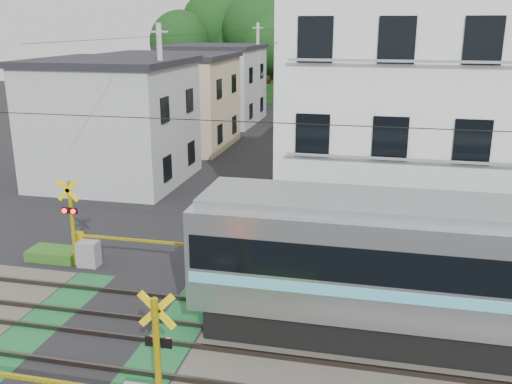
# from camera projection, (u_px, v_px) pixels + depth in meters

# --- Properties ---
(ground) EXTENTS (120.00, 120.00, 0.00)m
(ground) POSITION_uv_depth(u_px,v_px,m) (108.00, 327.00, 15.62)
(ground) COLOR black
(track_bed) EXTENTS (120.00, 120.00, 0.14)m
(track_bed) POSITION_uv_depth(u_px,v_px,m) (108.00, 325.00, 15.61)
(track_bed) COLOR #47423A
(track_bed) RESTS_ON ground
(crossing_signal_far) EXTENTS (4.74, 0.65, 3.09)m
(crossing_signal_far) POSITION_uv_depth(u_px,v_px,m) (87.00, 246.00, 19.38)
(crossing_signal_far) COLOR yellow
(crossing_signal_far) RESTS_ON ground
(apartment_block) EXTENTS (10.20, 8.36, 9.30)m
(apartment_block) POSITION_uv_depth(u_px,v_px,m) (425.00, 116.00, 21.36)
(apartment_block) COLOR silver
(apartment_block) RESTS_ON ground
(houses_row) EXTENTS (22.07, 31.35, 6.80)m
(houses_row) POSITION_uv_depth(u_px,v_px,m) (284.00, 95.00, 38.86)
(houses_row) COLOR #A6A9AB
(houses_row) RESTS_ON ground
(tree_hill) EXTENTS (40.00, 13.00, 11.66)m
(tree_hill) POSITION_uv_depth(u_px,v_px,m) (315.00, 47.00, 59.50)
(tree_hill) COLOR #143712
(tree_hill) RESTS_ON ground
(catenary) EXTENTS (60.00, 5.04, 7.00)m
(catenary) POSITION_uv_depth(u_px,v_px,m) (333.00, 214.00, 13.32)
(catenary) COLOR #2D2D33
(catenary) RESTS_ON ground
(utility_poles) EXTENTS (7.90, 42.00, 8.00)m
(utility_poles) POSITION_uv_depth(u_px,v_px,m) (256.00, 87.00, 36.18)
(utility_poles) COLOR #A5A5A0
(utility_poles) RESTS_ON ground
(pedestrian) EXTENTS (0.62, 0.43, 1.65)m
(pedestrian) POSITION_uv_depth(u_px,v_px,m) (286.00, 124.00, 42.13)
(pedestrian) COLOR #30343C
(pedestrian) RESTS_ON ground
(weed_patches) EXTENTS (10.25, 8.80, 0.40)m
(weed_patches) POSITION_uv_depth(u_px,v_px,m) (167.00, 330.00, 15.11)
(weed_patches) COLOR #2D5E1E
(weed_patches) RESTS_ON ground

